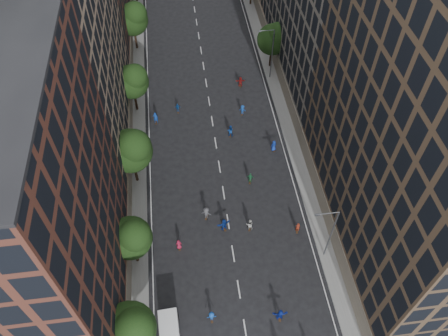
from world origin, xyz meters
name	(u,v)px	position (x,y,z in m)	size (l,w,h in m)	color
ground	(209,103)	(0.00, 40.00, 0.00)	(240.00, 240.00, 0.00)	black
sidewalk_left	(132,79)	(-12.00, 47.50, 0.07)	(4.00, 105.00, 0.15)	slate
sidewalk_right	(275,67)	(12.00, 47.50, 0.07)	(4.00, 105.00, 0.15)	slate
bldg_left_a	(18,220)	(-19.00, 11.00, 15.00)	(14.00, 22.00, 30.00)	#50281E
bldg_left_b	(47,36)	(-19.00, 35.00, 17.00)	(14.00, 26.00, 34.00)	#947A60
bldg_right_a	(438,121)	(19.00, 15.00, 18.00)	(14.00, 30.00, 36.00)	#4A3828
tree_left_0	(130,329)	(-11.01, 3.85, 5.96)	(5.20, 5.20, 8.83)	black
tree_left_1	(132,237)	(-11.02, 13.86, 5.55)	(4.80, 4.80, 8.21)	black
tree_left_2	(131,150)	(-10.99, 25.83, 6.36)	(5.60, 5.60, 9.45)	black
tree_left_3	(133,80)	(-11.02, 39.85, 5.82)	(5.00, 5.00, 8.58)	black
tree_left_4	(133,18)	(-11.00, 55.84, 6.10)	(5.40, 5.40, 9.08)	black
tree_right_a	(274,38)	(11.38, 47.85, 5.63)	(5.00, 5.00, 8.39)	black
streetlamp_near	(330,232)	(10.37, 12.00, 5.17)	(2.64, 0.22, 9.06)	#595B60
streetlamp_far	(271,52)	(10.37, 45.00, 5.17)	(2.64, 0.22, 9.06)	#595B60
cargo_van	(170,333)	(-7.80, 4.69, 1.24)	(2.27, 4.53, 2.36)	white
skater_3	(212,317)	(-3.37, 6.01, 0.78)	(1.01, 0.58, 1.56)	#1549AE
skater_5	(280,315)	(3.83, 5.23, 0.90)	(1.67, 0.53, 1.80)	navy
skater_6	(179,245)	(-6.27, 15.08, 0.76)	(0.75, 0.49, 1.53)	#AC1C3D
skater_7	(298,227)	(8.21, 15.60, 0.79)	(0.57, 0.38, 1.58)	maroon
skater_8	(250,225)	(2.46, 16.67, 0.89)	(0.86, 0.67, 1.78)	#B8B8B3
skater_9	(206,213)	(-2.61, 18.94, 0.95)	(1.22, 0.70, 1.89)	#47484D
skater_10	(250,178)	(3.75, 23.81, 0.83)	(0.98, 0.41, 1.67)	#1D6237
skater_11	(224,225)	(-0.63, 17.02, 0.94)	(1.75, 0.56, 1.89)	navy
skater_12	(274,146)	(7.97, 29.08, 0.86)	(0.84, 0.55, 1.73)	#1536AE
skater_13	(156,118)	(-8.38, 36.76, 0.97)	(0.71, 0.46, 1.94)	#133D9E
skater_14	(230,131)	(2.28, 32.69, 0.94)	(0.91, 0.71, 1.88)	#1342A1
skater_15	(243,110)	(4.76, 37.01, 0.80)	(1.03, 0.59, 1.59)	#154AB1
skater_16	(178,108)	(-4.98, 38.70, 0.78)	(0.91, 0.38, 1.56)	#114491
skater_17	(240,82)	(5.42, 43.51, 0.85)	(1.57, 0.50, 1.70)	maroon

